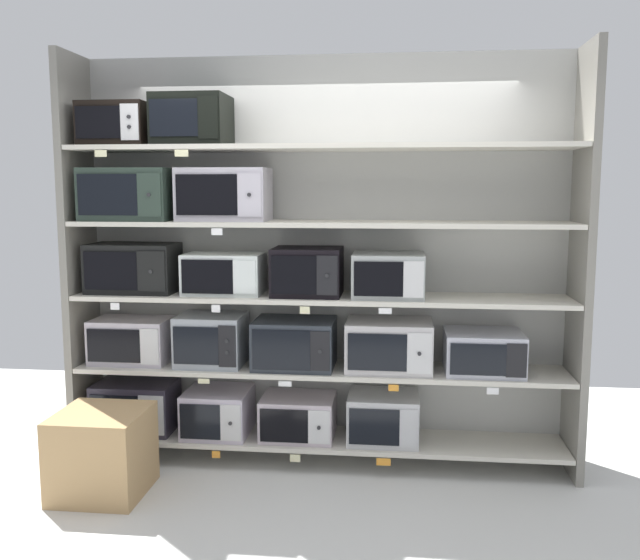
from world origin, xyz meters
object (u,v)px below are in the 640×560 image
object	(u,v)px
microwave_0	(136,406)
microwave_14	(224,195)
microwave_11	(307,272)
microwave_3	(383,417)
microwave_6	(295,343)
microwave_9	(133,268)
microwave_15	(118,125)
shipping_carton	(102,453)
microwave_5	(212,340)
microwave_1	(218,412)
microwave_2	(298,417)
microwave_4	(132,340)
microwave_8	(483,352)
microwave_12	(388,275)
microwave_10	(224,274)
microwave_13	(131,194)
microwave_16	(192,121)
microwave_7	(389,345)

from	to	relation	value
microwave_0	microwave_14	world-z (taller)	microwave_14
microwave_11	microwave_14	xyz separation A→B (m)	(-0.54, 0.00, 0.50)
microwave_3	microwave_6	world-z (taller)	microwave_6
microwave_9	microwave_15	distance (m)	0.94
shipping_carton	microwave_9	bearing A→B (deg)	91.00
microwave_5	microwave_9	xyz separation A→B (m)	(-0.52, -0.00, 0.47)
microwave_9	microwave_11	size ratio (longest dim) A/B	1.30
microwave_1	microwave_15	bearing A→B (deg)	179.99
microwave_2	microwave_11	bearing A→B (deg)	0.03
microwave_4	microwave_14	world-z (taller)	microwave_14
microwave_8	microwave_11	distance (m)	1.24
microwave_5	microwave_14	world-z (taller)	microwave_14
microwave_6	microwave_12	bearing A→B (deg)	0.02
microwave_5	microwave_4	bearing A→B (deg)	-180.00
microwave_1	microwave_4	xyz separation A→B (m)	(-0.59, 0.00, 0.48)
microwave_6	microwave_12	distance (m)	0.76
shipping_carton	microwave_4	bearing A→B (deg)	93.83
microwave_8	microwave_10	distance (m)	1.75
microwave_9	microwave_12	world-z (taller)	microwave_9
microwave_6	microwave_9	xyz separation A→B (m)	(-1.08, 0.00, 0.49)
microwave_13	shipping_carton	world-z (taller)	microwave_13
microwave_11	microwave_15	xyz separation A→B (m)	(-1.24, 0.00, 0.94)
microwave_4	microwave_14	bearing A→B (deg)	-0.00
microwave_2	shipping_carton	size ratio (longest dim) A/B	0.93
microwave_5	microwave_8	world-z (taller)	microwave_5
microwave_8	microwave_4	bearing A→B (deg)	180.00
microwave_8	microwave_1	bearing A→B (deg)	-180.00
microwave_14	microwave_15	bearing A→B (deg)	179.99
microwave_10	microwave_5	bearing A→B (deg)	179.82
microwave_16	microwave_9	bearing A→B (deg)	-179.97
microwave_15	microwave_2	bearing A→B (deg)	-0.01
microwave_3	microwave_16	bearing A→B (deg)	179.99
microwave_8	microwave_11	size ratio (longest dim) A/B	1.10
microwave_6	microwave_8	bearing A→B (deg)	0.01
microwave_2	microwave_10	distance (m)	1.07
microwave_5	microwave_8	bearing A→B (deg)	-0.00
microwave_7	microwave_12	bearing A→B (deg)	-179.20
microwave_12	microwave_15	distance (m)	2.01
microwave_4	microwave_8	bearing A→B (deg)	-0.00
microwave_10	microwave_13	distance (m)	0.80
microwave_3	shipping_carton	world-z (taller)	shipping_carton
microwave_7	microwave_8	world-z (taller)	microwave_7
microwave_10	microwave_1	bearing A→B (deg)	179.85
microwave_9	microwave_5	bearing A→B (deg)	0.01
microwave_1	shipping_carton	bearing A→B (deg)	-131.44
microwave_5	microwave_7	distance (m)	1.18
microwave_7	microwave_10	xyz separation A→B (m)	(-1.09, -0.00, 0.45)
microwave_1	microwave_14	size ratio (longest dim) A/B	0.76
microwave_13	microwave_1	bearing A→B (deg)	-0.00
microwave_7	microwave_16	size ratio (longest dim) A/B	1.20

